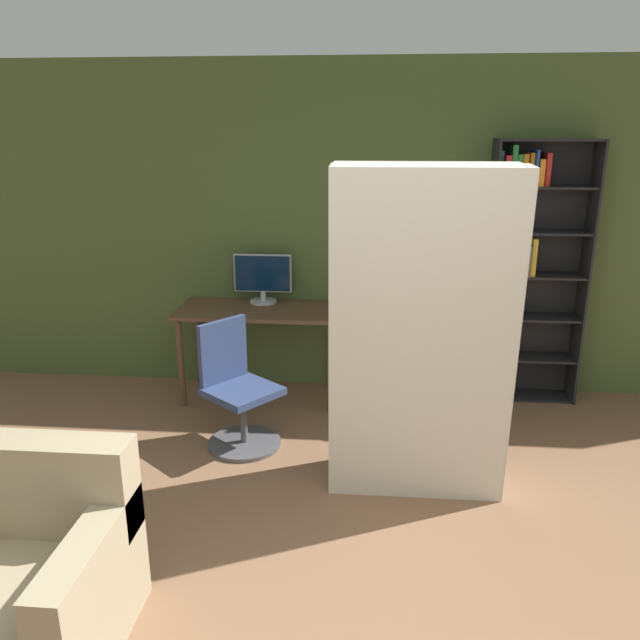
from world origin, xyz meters
TOP-DOWN VIEW (x-y plane):
  - wall_back at (0.00, 3.37)m, footprint 8.00×0.06m
  - desk at (-0.98, 3.03)m, footprint 1.31×0.63m
  - monitor at (-0.97, 3.21)m, footprint 0.48×0.22m
  - office_chair at (-0.99, 2.20)m, footprint 0.62×0.62m
  - bookshelf at (1.13, 3.23)m, footprint 0.77×0.28m
  - mattress_near at (0.23, 1.65)m, footprint 1.05×0.32m
  - mattress_far at (0.23, 1.89)m, footprint 1.05×0.25m
  - armchair at (-1.53, 0.34)m, footprint 0.85×0.80m

SIDE VIEW (x-z plane):
  - armchair at x=-1.53m, z-range -0.11..0.74m
  - office_chair at x=-0.99m, z-range -0.09..0.80m
  - desk at x=-0.98m, z-range 0.28..1.05m
  - monitor at x=-0.97m, z-range 0.78..1.19m
  - mattress_far at x=0.23m, z-range 0.00..1.98m
  - mattress_near at x=0.23m, z-range 0.00..1.99m
  - bookshelf at x=1.13m, z-range 0.02..2.11m
  - wall_back at x=0.00m, z-range 0.00..2.70m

